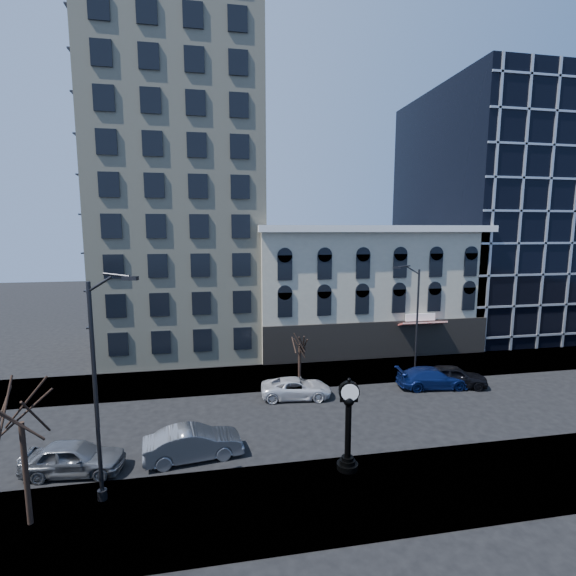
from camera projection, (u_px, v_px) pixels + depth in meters
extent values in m
plane|color=black|center=(269.00, 422.00, 26.49)|extent=(160.00, 160.00, 0.00)
cube|color=gray|center=(255.00, 377.00, 34.27)|extent=(160.00, 6.00, 0.12)
cube|color=gray|center=(293.00, 501.00, 18.69)|extent=(160.00, 6.00, 0.12)
cube|color=#B9B395|center=(181.00, 159.00, 41.25)|extent=(15.00, 15.00, 38.00)
cube|color=#BBB39A|center=(361.00, 289.00, 43.39)|extent=(22.00, 10.00, 12.00)
cube|color=white|center=(383.00, 229.00, 37.46)|extent=(22.60, 0.80, 0.60)
cube|color=black|center=(379.00, 340.00, 39.06)|extent=(22.00, 0.30, 3.60)
cube|color=maroon|center=(422.00, 323.00, 39.02)|extent=(4.50, 1.18, 0.55)
cube|color=black|center=(504.00, 214.00, 50.74)|extent=(20.00, 20.00, 28.00)
cylinder|color=black|center=(347.00, 466.00, 21.09)|extent=(1.09, 1.09, 0.30)
cylinder|color=black|center=(347.00, 461.00, 21.05)|extent=(0.79, 0.79, 0.20)
cylinder|color=black|center=(347.00, 458.00, 21.03)|extent=(0.59, 0.59, 0.16)
cylinder|color=black|center=(348.00, 430.00, 20.82)|extent=(0.32, 0.32, 2.87)
sphere|color=black|center=(349.00, 401.00, 20.60)|extent=(0.55, 0.55, 0.55)
cube|color=black|center=(349.00, 399.00, 20.59)|extent=(0.91, 0.38, 0.25)
cylinder|color=black|center=(349.00, 391.00, 20.53)|extent=(1.07, 0.50, 1.03)
cylinder|color=white|center=(350.00, 393.00, 20.37)|extent=(0.86, 0.18, 0.87)
cylinder|color=white|center=(348.00, 390.00, 20.70)|extent=(0.86, 0.18, 0.87)
sphere|color=black|center=(349.00, 380.00, 20.45)|extent=(0.20, 0.20, 0.20)
cylinder|color=black|center=(96.00, 395.00, 18.02)|extent=(0.18, 0.18, 9.87)
cylinder|color=black|center=(102.00, 495.00, 18.68)|extent=(0.41, 0.41, 0.46)
cube|color=black|center=(137.00, 278.00, 16.97)|extent=(0.68, 0.45, 0.16)
cylinder|color=black|center=(417.00, 323.00, 34.06)|extent=(0.16, 0.16, 8.84)
cylinder|color=black|center=(415.00, 373.00, 34.65)|extent=(0.37, 0.37, 0.41)
cube|color=black|center=(396.00, 268.00, 33.16)|extent=(0.58, 0.25, 0.14)
cylinder|color=black|center=(26.00, 474.00, 16.87)|extent=(0.22, 0.22, 4.41)
cylinder|color=black|center=(300.00, 362.00, 33.89)|extent=(0.24, 0.24, 2.59)
imported|color=#595B60|center=(74.00, 458.00, 20.82)|extent=(5.04, 2.46, 1.65)
imported|color=#595B60|center=(193.00, 443.00, 22.19)|extent=(5.36, 2.50, 1.70)
imported|color=silver|center=(296.00, 388.00, 30.24)|extent=(5.34, 2.91, 1.42)
imported|color=#0C194C|center=(432.00, 378.00, 32.15)|extent=(5.59, 2.72, 1.57)
imported|color=black|center=(454.00, 376.00, 32.36)|extent=(5.26, 3.30, 1.67)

